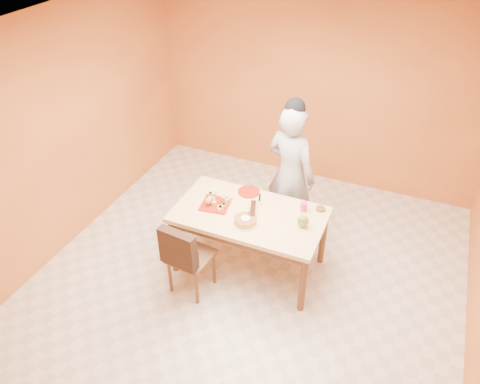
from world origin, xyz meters
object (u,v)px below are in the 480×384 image
at_px(person, 290,175).
at_px(egg_ornament, 303,221).
at_px(sponge_cake, 245,220).
at_px(magenta_glass, 304,207).
at_px(checker_tin, 321,209).
at_px(dining_table, 249,220).
at_px(pastry_platter, 216,204).
at_px(dining_chair, 190,256).
at_px(red_dinner_plate, 249,192).

relative_size(person, egg_ornament, 11.69).
xyz_separation_m(sponge_cake, magenta_glass, (0.49, 0.44, 0.01)).
relative_size(egg_ornament, checker_tin, 1.50).
height_order(dining_table, sponge_cake, sponge_cake).
distance_m(person, sponge_cake, 0.92).
relative_size(pastry_platter, checker_tin, 3.04).
xyz_separation_m(dining_chair, pastry_platter, (0.04, 0.56, 0.29)).
distance_m(dining_chair, magenta_glass, 1.31).
bearing_deg(checker_tin, pastry_platter, -161.29).
bearing_deg(pastry_platter, person, 50.68).
bearing_deg(dining_chair, checker_tin, 45.84).
height_order(dining_chair, sponge_cake, dining_chair).
relative_size(dining_table, magenta_glass, 15.63).
height_order(egg_ornament, magenta_glass, egg_ornament).
relative_size(egg_ornament, magenta_glass, 1.45).
bearing_deg(checker_tin, magenta_glass, -153.11).
distance_m(pastry_platter, magenta_glass, 0.95).
bearing_deg(dining_table, person, 73.68).
bearing_deg(dining_table, magenta_glass, 27.34).
bearing_deg(sponge_cake, egg_ornament, 18.06).
distance_m(dining_table, magenta_glass, 0.60).
height_order(person, checker_tin, person).
xyz_separation_m(person, egg_ornament, (0.37, -0.72, -0.03)).
height_order(red_dinner_plate, checker_tin, checker_tin).
relative_size(dining_table, red_dinner_plate, 6.48).
bearing_deg(sponge_cake, pastry_platter, 158.54).
distance_m(sponge_cake, egg_ornament, 0.59).
height_order(egg_ornament, checker_tin, egg_ornament).
xyz_separation_m(dining_table, pastry_platter, (-0.39, -0.01, 0.10)).
bearing_deg(red_dinner_plate, egg_ornament, -25.20).
bearing_deg(egg_ornament, red_dinner_plate, 163.66).
bearing_deg(pastry_platter, magenta_glass, 17.13).
xyz_separation_m(pastry_platter, checker_tin, (1.07, 0.36, 0.01)).
distance_m(dining_chair, person, 1.50).
bearing_deg(dining_chair, pastry_platter, 92.28).
relative_size(pastry_platter, magenta_glass, 2.93).
relative_size(person, checker_tin, 17.57).
bearing_deg(person, sponge_cake, 95.86).
height_order(dining_table, red_dinner_plate, red_dinner_plate).
bearing_deg(egg_ornament, magenta_glass, 113.47).
bearing_deg(egg_ornament, sponge_cake, -153.08).
distance_m(dining_chair, egg_ornament, 1.22).
relative_size(dining_chair, pastry_platter, 3.06).
bearing_deg(dining_chair, dining_table, 59.14).
relative_size(dining_table, egg_ornament, 10.79).
relative_size(pastry_platter, sponge_cake, 1.26).
xyz_separation_m(sponge_cake, egg_ornament, (0.56, 0.18, 0.04)).
bearing_deg(pastry_platter, sponge_cake, -21.46).
height_order(red_dinner_plate, egg_ornament, egg_ornament).
distance_m(dining_table, egg_ornament, 0.61).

